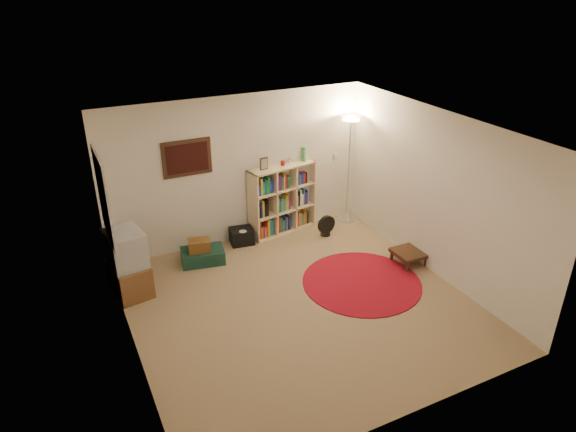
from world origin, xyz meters
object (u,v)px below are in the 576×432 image
Objects in this scene: side_table at (409,253)px; floor_lamp at (350,135)px; suitcase at (203,256)px; bookshelf at (281,200)px; floor_fan at (326,226)px; tv_stand at (128,264)px.

floor_lamp is at bearing 92.08° from side_table.
suitcase is (-2.87, -0.28, -1.55)m from floor_lamp.
bookshelf is 1.66m from floor_lamp.
tv_stand reaches higher than floor_fan.
bookshelf is at bearing 124.61° from side_table.
side_table is (2.93, -1.49, 0.07)m from suitcase.
suitcase is (-1.60, -0.44, -0.49)m from bookshelf.
tv_stand is at bearing -170.70° from floor_lamp.
floor_fan is 0.51× the size of suitcase.
suitcase is at bearing -174.34° from floor_lamp.
floor_lamp is at bearing 16.36° from suitcase.
bookshelf is at bearing 173.11° from floor_lamp.
floor_fan is 3.45m from tv_stand.
bookshelf reaches higher than floor_fan.
floor_fan is 1.58m from side_table.
bookshelf is 0.74× the size of floor_lamp.
floor_lamp reaches higher than tv_stand.
floor_fan reaches higher than side_table.
bookshelf is at bearing 26.00° from suitcase.
suitcase is (-2.23, 0.08, -0.08)m from floor_fan.
tv_stand is 1.33× the size of suitcase.
suitcase is 1.55× the size of side_table.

